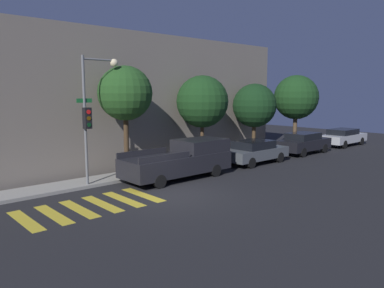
{
  "coord_description": "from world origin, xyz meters",
  "views": [
    {
      "loc": [
        -9.27,
        -11.53,
        4.16
      ],
      "look_at": [
        2.96,
        2.1,
        1.6
      ],
      "focal_mm": 35.0,
      "sensor_mm": 36.0,
      "label": 1
    }
  ],
  "objects_px": {
    "tree_midblock": "(202,102)",
    "tree_behind_truck": "(296,97)",
    "traffic_light_pole": "(93,105)",
    "tree_far_end": "(254,106)",
    "sedan_far_end": "(343,137)",
    "pickup_truck": "(182,160)",
    "tree_near_corner": "(125,94)",
    "sedan_near_corner": "(254,151)",
    "sedan_middle": "(304,143)"
  },
  "relations": [
    {
      "from": "traffic_light_pole",
      "to": "tree_far_end",
      "type": "xyz_separation_m",
      "value": [
        11.59,
        0.46,
        -0.33
      ]
    },
    {
      "from": "tree_midblock",
      "to": "tree_far_end",
      "type": "relative_size",
      "value": 1.08
    },
    {
      "from": "sedan_middle",
      "to": "tree_far_end",
      "type": "relative_size",
      "value": 0.91
    },
    {
      "from": "sedan_far_end",
      "to": "tree_behind_truck",
      "type": "relative_size",
      "value": 0.84
    },
    {
      "from": "traffic_light_pole",
      "to": "pickup_truck",
      "type": "distance_m",
      "value": 4.97
    },
    {
      "from": "sedan_far_end",
      "to": "tree_behind_truck",
      "type": "distance_m",
      "value": 5.36
    },
    {
      "from": "tree_far_end",
      "to": "sedan_far_end",
      "type": "bearing_deg",
      "value": -11.12
    },
    {
      "from": "traffic_light_pole",
      "to": "tree_far_end",
      "type": "height_order",
      "value": "traffic_light_pole"
    },
    {
      "from": "sedan_middle",
      "to": "tree_midblock",
      "type": "distance_m",
      "value": 8.51
    },
    {
      "from": "pickup_truck",
      "to": "tree_near_corner",
      "type": "bearing_deg",
      "value": 139.7
    },
    {
      "from": "pickup_truck",
      "to": "tree_far_end",
      "type": "bearing_deg",
      "value": 12.82
    },
    {
      "from": "sedan_middle",
      "to": "tree_behind_truck",
      "type": "height_order",
      "value": "tree_behind_truck"
    },
    {
      "from": "pickup_truck",
      "to": "sedan_far_end",
      "type": "distance_m",
      "value": 16.45
    },
    {
      "from": "traffic_light_pole",
      "to": "tree_behind_truck",
      "type": "relative_size",
      "value": 1.06
    },
    {
      "from": "sedan_far_end",
      "to": "tree_behind_truck",
      "type": "height_order",
      "value": "tree_behind_truck"
    },
    {
      "from": "tree_midblock",
      "to": "tree_behind_truck",
      "type": "distance_m",
      "value": 9.42
    },
    {
      "from": "pickup_truck",
      "to": "tree_midblock",
      "type": "distance_m",
      "value": 4.38
    },
    {
      "from": "tree_behind_truck",
      "to": "sedan_middle",
      "type": "bearing_deg",
      "value": -132.51
    },
    {
      "from": "tree_behind_truck",
      "to": "traffic_light_pole",
      "type": "bearing_deg",
      "value": -178.38
    },
    {
      "from": "sedan_far_end",
      "to": "tree_near_corner",
      "type": "bearing_deg",
      "value": 174.64
    },
    {
      "from": "sedan_near_corner",
      "to": "tree_midblock",
      "type": "relative_size",
      "value": 0.84
    },
    {
      "from": "pickup_truck",
      "to": "sedan_middle",
      "type": "xyz_separation_m",
      "value": [
        10.8,
        0.0,
        -0.15
      ]
    },
    {
      "from": "sedan_far_end",
      "to": "tree_far_end",
      "type": "relative_size",
      "value": 0.97
    },
    {
      "from": "tree_midblock",
      "to": "pickup_truck",
      "type": "bearing_deg",
      "value": -149.76
    },
    {
      "from": "tree_far_end",
      "to": "tree_behind_truck",
      "type": "distance_m",
      "value": 4.79
    },
    {
      "from": "tree_midblock",
      "to": "tree_behind_truck",
      "type": "bearing_deg",
      "value": 0.0
    },
    {
      "from": "pickup_truck",
      "to": "traffic_light_pole",
      "type": "bearing_deg",
      "value": 162.24
    },
    {
      "from": "traffic_light_pole",
      "to": "tree_far_end",
      "type": "distance_m",
      "value": 11.61
    },
    {
      "from": "pickup_truck",
      "to": "sedan_near_corner",
      "type": "distance_m",
      "value": 5.55
    },
    {
      "from": "sedan_middle",
      "to": "tree_midblock",
      "type": "relative_size",
      "value": 0.84
    },
    {
      "from": "traffic_light_pole",
      "to": "pickup_truck",
      "type": "relative_size",
      "value": 1.02
    },
    {
      "from": "sedan_near_corner",
      "to": "tree_far_end",
      "type": "distance_m",
      "value": 3.72
    },
    {
      "from": "tree_near_corner",
      "to": "tree_midblock",
      "type": "distance_m",
      "value": 5.04
    },
    {
      "from": "sedan_middle",
      "to": "sedan_far_end",
      "type": "relative_size",
      "value": 0.95
    },
    {
      "from": "pickup_truck",
      "to": "tree_midblock",
      "type": "bearing_deg",
      "value": 30.24
    },
    {
      "from": "tree_midblock",
      "to": "tree_behind_truck",
      "type": "height_order",
      "value": "tree_behind_truck"
    },
    {
      "from": "pickup_truck",
      "to": "tree_near_corner",
      "type": "relative_size",
      "value": 1.03
    },
    {
      "from": "tree_far_end",
      "to": "tree_behind_truck",
      "type": "bearing_deg",
      "value": -0.0
    },
    {
      "from": "pickup_truck",
      "to": "sedan_middle",
      "type": "bearing_deg",
      "value": 0.0
    },
    {
      "from": "sedan_far_end",
      "to": "traffic_light_pole",
      "type": "bearing_deg",
      "value": 176.44
    },
    {
      "from": "sedan_near_corner",
      "to": "tree_far_end",
      "type": "xyz_separation_m",
      "value": [
        2.07,
        1.73,
        2.56
      ]
    },
    {
      "from": "pickup_truck",
      "to": "sedan_middle",
      "type": "distance_m",
      "value": 10.81
    },
    {
      "from": "tree_near_corner",
      "to": "sedan_near_corner",
      "type": "bearing_deg",
      "value": -12.87
    },
    {
      "from": "sedan_middle",
      "to": "tree_near_corner",
      "type": "relative_size",
      "value": 0.8
    },
    {
      "from": "tree_midblock",
      "to": "tree_far_end",
      "type": "bearing_deg",
      "value": 0.0
    },
    {
      "from": "sedan_near_corner",
      "to": "tree_far_end",
      "type": "bearing_deg",
      "value": 39.9
    },
    {
      "from": "sedan_near_corner",
      "to": "tree_midblock",
      "type": "distance_m",
      "value": 4.24
    },
    {
      "from": "tree_near_corner",
      "to": "tree_behind_truck",
      "type": "xyz_separation_m",
      "value": [
        14.44,
        0.0,
        -0.32
      ]
    },
    {
      "from": "tree_near_corner",
      "to": "tree_far_end",
      "type": "bearing_deg",
      "value": 0.0
    },
    {
      "from": "pickup_truck",
      "to": "tree_far_end",
      "type": "xyz_separation_m",
      "value": [
        7.62,
        1.73,
        2.37
      ]
    }
  ]
}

